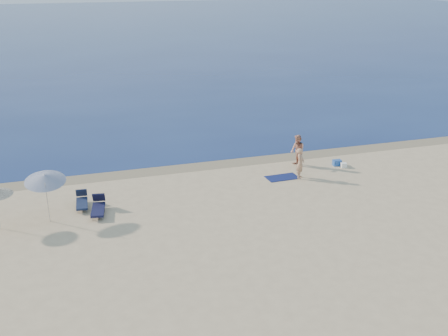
% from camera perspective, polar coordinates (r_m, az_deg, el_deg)
% --- Properties ---
extents(sea, '(240.00, 160.00, 0.01)m').
position_cam_1_polar(sea, '(111.34, -13.49, 13.65)').
color(sea, '#0D1E51').
rests_on(sea, ground).
extents(wet_sand_strip, '(240.00, 1.60, 0.00)m').
position_cam_1_polar(wet_sand_strip, '(33.07, -0.83, 0.39)').
color(wet_sand_strip, '#847254').
rests_on(wet_sand_strip, ground).
extents(person_left, '(0.70, 0.74, 1.71)m').
position_cam_1_polar(person_left, '(30.94, 7.76, 0.47)').
color(person_left, tan).
rests_on(person_left, ground).
extents(person_right, '(0.75, 0.94, 1.87)m').
position_cam_1_polar(person_right, '(32.75, 7.47, 1.74)').
color(person_right, tan).
rests_on(person_right, ground).
extents(beach_towel, '(1.80, 1.05, 0.03)m').
position_cam_1_polar(beach_towel, '(31.15, 5.93, -0.96)').
color(beach_towel, '#0E1647').
rests_on(beach_towel, ground).
extents(white_bag, '(0.36, 0.33, 0.27)m').
position_cam_1_polar(white_bag, '(33.25, 12.07, 0.28)').
color(white_bag, white).
rests_on(white_bag, ground).
extents(blue_cooler, '(0.49, 0.36, 0.34)m').
position_cam_1_polar(blue_cooler, '(33.49, 11.41, 0.53)').
color(blue_cooler, '#1F4FA9').
rests_on(blue_cooler, ground).
extents(umbrella_near, '(1.97, 1.99, 2.43)m').
position_cam_1_polar(umbrella_near, '(26.47, -17.74, -0.97)').
color(umbrella_near, silver).
rests_on(umbrella_near, ground).
extents(lounger_left, '(0.66, 1.68, 0.72)m').
position_cam_1_polar(lounger_left, '(28.08, -14.25, -3.33)').
color(lounger_left, '#16203D').
rests_on(lounger_left, ground).
extents(lounger_right, '(0.88, 1.87, 0.79)m').
position_cam_1_polar(lounger_right, '(27.17, -12.66, -3.93)').
color(lounger_right, '#131434').
rests_on(lounger_right, ground).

